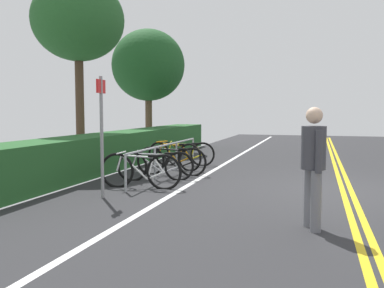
# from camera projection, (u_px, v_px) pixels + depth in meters

# --- Properties ---
(ground_plane) EXTENTS (36.61, 10.77, 0.05)m
(ground_plane) POSITION_uv_depth(u_px,v_px,m) (347.00, 192.00, 8.36)
(ground_plane) COLOR #2B2B2D
(centre_line_yellow_inner) EXTENTS (32.95, 0.10, 0.00)m
(centre_line_yellow_inner) POSITION_uv_depth(u_px,v_px,m) (351.00, 191.00, 8.33)
(centre_line_yellow_inner) COLOR gold
(centre_line_yellow_inner) RESTS_ON ground_plane
(centre_line_yellow_outer) EXTENTS (32.95, 0.10, 0.00)m
(centre_line_yellow_outer) POSITION_uv_depth(u_px,v_px,m) (343.00, 190.00, 8.38)
(centre_line_yellow_outer) COLOR gold
(centre_line_yellow_outer) RESTS_ON ground_plane
(bike_lane_stripe_white) EXTENTS (32.95, 0.12, 0.00)m
(bike_lane_stripe_white) POSITION_uv_depth(u_px,v_px,m) (192.00, 183.00, 9.24)
(bike_lane_stripe_white) COLOR white
(bike_lane_stripe_white) RESTS_ON ground_plane
(bike_rack) EXTENTS (4.69, 0.05, 0.75)m
(bike_rack) POSITION_uv_depth(u_px,v_px,m) (166.00, 152.00, 10.37)
(bike_rack) COLOR #9EA0A5
(bike_rack) RESTS_ON ground_plane
(bicycle_0) EXTENTS (0.46, 1.74, 0.75)m
(bicycle_0) POSITION_uv_depth(u_px,v_px,m) (140.00, 171.00, 8.62)
(bicycle_0) COLOR black
(bicycle_0) RESTS_ON ground_plane
(bicycle_1) EXTENTS (0.68, 1.64, 0.70)m
(bicycle_1) POSITION_uv_depth(u_px,v_px,m) (156.00, 166.00, 9.56)
(bicycle_1) COLOR black
(bicycle_1) RESTS_ON ground_plane
(bicycle_2) EXTENTS (0.46, 1.76, 0.73)m
(bicycle_2) POSITION_uv_depth(u_px,v_px,m) (171.00, 161.00, 10.33)
(bicycle_2) COLOR black
(bicycle_2) RESTS_ON ground_plane
(bicycle_3) EXTENTS (0.66, 1.69, 0.76)m
(bicycle_3) POSITION_uv_depth(u_px,v_px,m) (174.00, 156.00, 11.36)
(bicycle_3) COLOR black
(bicycle_3) RESTS_ON ground_plane
(bicycle_4) EXTENTS (0.56, 1.65, 0.72)m
(bicycle_4) POSITION_uv_depth(u_px,v_px,m) (185.00, 154.00, 12.09)
(bicycle_4) COLOR black
(bicycle_4) RESTS_ON ground_plane
(pedestrian) EXTENTS (0.47, 0.32, 1.62)m
(pedestrian) POSITION_uv_depth(u_px,v_px,m) (313.00, 160.00, 5.60)
(pedestrian) COLOR slate
(pedestrian) RESTS_ON ground_plane
(sign_post_near) EXTENTS (0.36, 0.07, 2.18)m
(sign_post_near) POSITION_uv_depth(u_px,v_px,m) (102.00, 125.00, 7.61)
(sign_post_near) COLOR gray
(sign_post_near) RESTS_ON ground_plane
(hedge_backdrop) EXTENTS (13.64, 1.11, 0.94)m
(hedge_backdrop) POSITION_uv_depth(u_px,v_px,m) (121.00, 148.00, 12.35)
(hedge_backdrop) COLOR #235626
(hedge_backdrop) RESTS_ON ground_plane
(tree_mid) EXTENTS (2.60, 2.60, 5.27)m
(tree_mid) POSITION_uv_depth(u_px,v_px,m) (78.00, 21.00, 12.08)
(tree_mid) COLOR #473323
(tree_mid) RESTS_ON ground_plane
(tree_far_right) EXTENTS (2.81, 2.81, 4.67)m
(tree_far_right) POSITION_uv_depth(u_px,v_px,m) (148.00, 66.00, 16.49)
(tree_far_right) COLOR brown
(tree_far_right) RESTS_ON ground_plane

